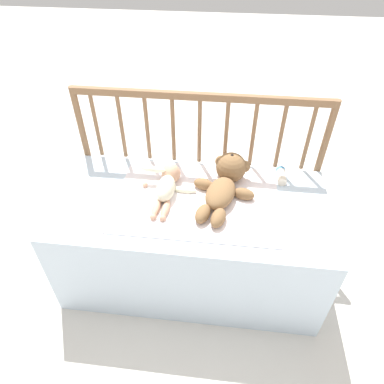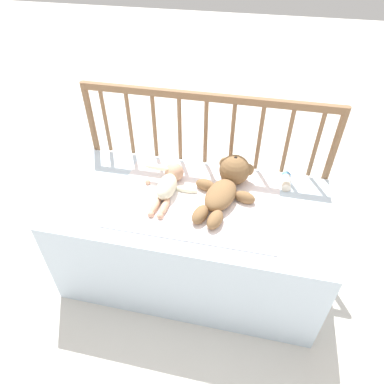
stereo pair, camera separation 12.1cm
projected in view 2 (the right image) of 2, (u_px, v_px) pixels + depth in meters
ground_plane at (192, 270)px, 2.04m from camera, size 12.00×12.00×0.00m
crib_mattress at (192, 240)px, 1.86m from camera, size 1.35×0.66×0.55m
crib_rail at (205, 142)px, 1.86m from camera, size 1.35×0.04×0.96m
blanket at (197, 199)px, 1.70m from camera, size 0.80×0.56×0.01m
teddy_bear at (227, 183)px, 1.69m from camera, size 0.32×0.47×0.16m
baby at (169, 184)px, 1.72m from camera, size 0.29×0.36×0.10m
baby_bottle at (286, 180)px, 1.78m from camera, size 0.05×0.14×0.05m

